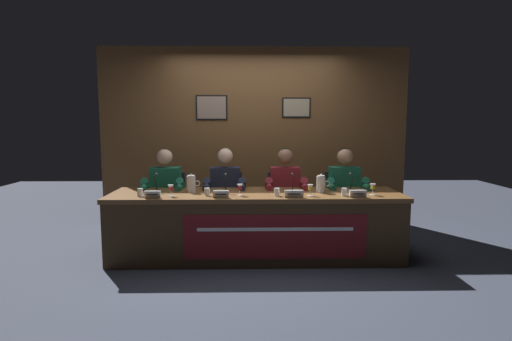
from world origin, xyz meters
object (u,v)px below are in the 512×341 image
microphone_far_left (155,186)px  juice_glass_center_left (240,188)px  chair_far_right (341,208)px  microphone_far_right (352,186)px  panelist_far_right (345,190)px  chair_far_left (168,209)px  nameplate_far_left (153,194)px  water_cup_far_right (344,192)px  panelist_center_right (285,190)px  nameplate_far_right (358,194)px  water_cup_center_left (207,192)px  water_pitcher_right_side (321,184)px  chair_center_left (226,209)px  juice_glass_center_right (310,188)px  nameplate_center_left (221,194)px  water_cup_far_left (140,193)px  microphone_center_right (293,187)px  panelist_center_left (225,190)px  water_cup_center_right (277,192)px  panelist_far_left (165,190)px  microphone_center_left (225,187)px  conference_table (257,215)px  water_pitcher_left_side (191,184)px  chair_center_right (284,209)px  juice_glass_far_right (373,187)px  juice_glass_far_left (171,188)px  nameplate_center_right (294,194)px

microphone_far_left → juice_glass_center_left: bearing=-10.1°
microphone_far_left → chair_far_right: size_ratio=0.24×
microphone_far_right → panelist_far_right: bearing=86.3°
chair_far_left → nameplate_far_left: 0.97m
juice_glass_center_left → water_cup_far_right: 1.12m
panelist_center_right → nameplate_far_right: size_ratio=6.91×
water_cup_center_left → panelist_center_right: panelist_center_right is taller
water_cup_far_right → water_pitcher_right_side: (-0.21, 0.23, 0.06)m
water_cup_far_right → microphone_far_right: (0.14, 0.20, 0.04)m
chair_center_left → juice_glass_center_right: (0.95, -0.81, 0.40)m
nameplate_center_left → water_cup_center_left: bearing=142.3°
chair_far_left → microphone_far_left: (-0.02, -0.60, 0.39)m
water_cup_far_left → microphone_center_right: (1.65, 0.17, 0.04)m
panelist_far_right → panelist_center_left: bearing=180.0°
water_cup_far_left → panelist_far_right: (2.35, 0.61, -0.08)m
water_cup_center_right → water_cup_far_right: same height
panelist_far_left → microphone_center_left: panelist_far_left is taller
microphone_center_right → chair_far_left: bearing=157.3°
chair_center_left → panelist_center_left: panelist_center_left is taller
chair_far_right → panelist_far_right: 0.34m
conference_table → microphone_far_left: 1.18m
panelist_center_right → microphone_center_left: bearing=-147.9°
microphone_far_left → juice_glass_center_right: bearing=-7.1°
panelist_center_left → water_pitcher_left_side: (-0.36, -0.35, 0.13)m
chair_center_right → chair_far_right: (0.74, 0.00, 0.00)m
juice_glass_far_right → microphone_far_right: 0.24m
juice_glass_far_left → panelist_center_right: size_ratio=0.10×
panelist_center_right → juice_glass_far_left: bearing=-154.7°
panelist_far_left → microphone_center_left: (0.77, -0.45, 0.11)m
microphone_center_right → microphone_far_left: bearing=178.6°
microphone_center_left → chair_center_right: bearing=42.2°
juice_glass_center_right → water_pitcher_left_side: water_pitcher_left_side is taller
chair_far_left → panelist_far_right: size_ratio=0.73×
water_cup_far_left → microphone_far_right: size_ratio=0.39×
conference_table → panelist_center_left: (-0.37, 0.51, 0.19)m
chair_far_left → juice_glass_center_right: size_ratio=7.16×
chair_far_right → panelist_far_right: bearing=-90.0°
water_pitcher_left_side → water_pitcher_right_side: (1.46, -0.04, 0.00)m
microphone_far_left → nameplate_center_right: microphone_far_left is taller
panelist_center_right → microphone_far_left: bearing=-165.0°
microphone_far_left → juice_glass_far_left: bearing=-44.0°
water_cup_center_left → microphone_center_left: 0.24m
panelist_far_left → nameplate_far_left: panelist_far_left is taller
water_cup_far_left → nameplate_far_right: bearing=-2.4°
chair_center_left → juice_glass_center_right: size_ratio=7.16×
water_cup_center_right → nameplate_center_left: bearing=-170.8°
nameplate_center_left → panelist_far_right: bearing=25.4°
water_cup_far_left → panelist_far_right: 2.43m
chair_center_left → panelist_far_right: bearing=-7.7°
microphone_center_right → water_cup_center_right: bearing=-138.4°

